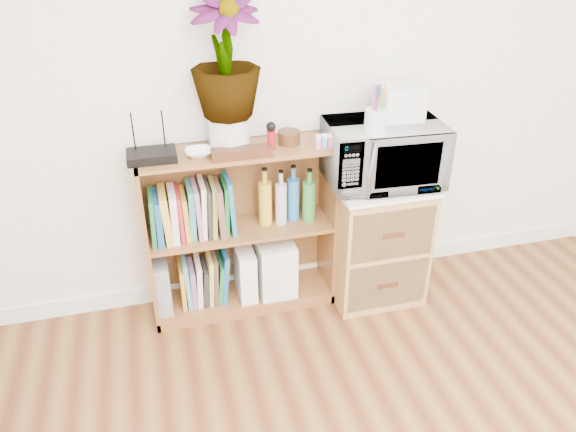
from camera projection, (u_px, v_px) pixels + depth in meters
name	position (u px, v px, depth m)	size (l,w,h in m)	color
skirting_board	(296.00, 272.00, 3.42)	(4.00, 0.02, 0.10)	white
bookshelf	(241.00, 231.00, 3.01)	(1.00, 0.30, 0.95)	brown
wicker_unit	(374.00, 239.00, 3.18)	(0.50, 0.45, 0.70)	#9E7542
microwave	(383.00, 153.00, 2.90)	(0.59, 0.40, 0.32)	silver
pen_cup	(375.00, 121.00, 2.68)	(0.11, 0.11, 0.12)	silver
small_appliance	(399.00, 102.00, 2.84)	(0.22, 0.18, 0.17)	silver
router	(152.00, 155.00, 2.66)	(0.23, 0.16, 0.04)	black
white_bowl	(199.00, 153.00, 2.70)	(0.13, 0.13, 0.03)	white
plant_pot	(229.00, 133.00, 2.74)	(0.20, 0.20, 0.17)	silver
potted_plant	(225.00, 55.00, 2.56)	(0.32, 0.32, 0.58)	#2E7434
trinket_box	(242.00, 153.00, 2.68)	(0.29, 0.07, 0.05)	#34180E
kokeshi_doll	(271.00, 140.00, 2.76)	(0.04, 0.04, 0.10)	maroon
wooden_bowl	(289.00, 137.00, 2.83)	(0.11, 0.11, 0.07)	#3C2510
paint_jars	(325.00, 142.00, 2.78)	(0.11, 0.04, 0.06)	pink
file_box	(161.00, 283.00, 3.04)	(0.09, 0.24, 0.30)	gray
magazine_holder_left	(245.00, 271.00, 3.13)	(0.09, 0.24, 0.30)	white
magazine_holder_mid	(266.00, 266.00, 3.15)	(0.10, 0.26, 0.32)	white
magazine_holder_right	(284.00, 264.00, 3.18)	(0.10, 0.26, 0.32)	white
cookbooks	(192.00, 211.00, 2.88)	(0.43, 0.20, 0.30)	#1C6932
liquor_bottles	(287.00, 196.00, 2.98)	(0.31, 0.07, 0.32)	gold
lower_books	(204.00, 279.00, 3.10)	(0.27, 0.19, 0.30)	orange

